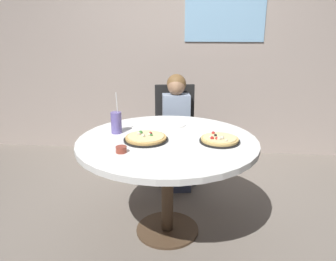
% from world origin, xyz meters
% --- Properties ---
extents(ground_plane, '(8.00, 8.00, 0.00)m').
position_xyz_m(ground_plane, '(0.00, 0.00, 0.00)').
color(ground_plane, slate).
extents(wall_with_window, '(5.20, 0.14, 2.90)m').
position_xyz_m(wall_with_window, '(0.00, 1.79, 1.45)').
color(wall_with_window, '#A8998E').
rests_on(wall_with_window, ground_plane).
extents(dining_table, '(1.28, 1.28, 0.75)m').
position_xyz_m(dining_table, '(0.00, 0.00, 0.66)').
color(dining_table, white).
rests_on(dining_table, ground_plane).
extents(chair_wooden, '(0.46, 0.46, 0.95)m').
position_xyz_m(chair_wooden, '(-0.01, 1.00, 0.53)').
color(chair_wooden, black).
rests_on(chair_wooden, ground_plane).
extents(diner_child, '(0.31, 0.43, 1.08)m').
position_xyz_m(diner_child, '(0.01, 0.82, 0.48)').
color(diner_child, '#3F4766').
rests_on(diner_child, ground_plane).
extents(pizza_veggie, '(0.31, 0.31, 0.05)m').
position_xyz_m(pizza_veggie, '(-0.15, -0.04, 0.77)').
color(pizza_veggie, black).
rests_on(pizza_veggie, dining_table).
extents(pizza_cheese, '(0.28, 0.28, 0.05)m').
position_xyz_m(pizza_cheese, '(0.36, -0.02, 0.77)').
color(pizza_cheese, black).
rests_on(pizza_cheese, dining_table).
extents(soda_cup, '(0.08, 0.08, 0.31)m').
position_xyz_m(soda_cup, '(-0.39, 0.11, 0.83)').
color(soda_cup, '#6659A5').
rests_on(soda_cup, dining_table).
extents(sauce_bowl, '(0.07, 0.07, 0.04)m').
position_xyz_m(sauce_bowl, '(-0.27, -0.28, 0.77)').
color(sauce_bowl, brown).
rests_on(sauce_bowl, dining_table).
extents(plate_small, '(0.18, 0.18, 0.01)m').
position_xyz_m(plate_small, '(0.02, 0.34, 0.76)').
color(plate_small, white).
rests_on(plate_small, dining_table).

